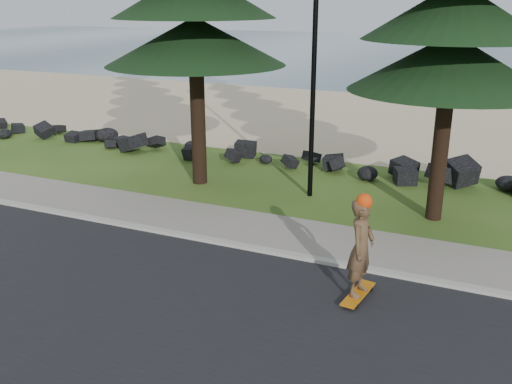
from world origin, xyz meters
The scene contains 9 objects.
ground centered at (0.00, 0.00, 0.00)m, with size 160.00×160.00×0.00m, color #325219.
road centered at (0.00, -4.50, 0.01)m, with size 160.00×7.00×0.02m, color black.
kerb centered at (0.00, -0.90, 0.05)m, with size 160.00×0.20×0.10m, color #ADAB9C.
sidewalk centered at (0.00, 0.20, 0.04)m, with size 160.00×2.00×0.08m, color gray.
beach_sand centered at (0.00, 14.50, 0.01)m, with size 160.00×15.00×0.01m, color #C6B584.
ocean centered at (0.00, 51.00, 0.00)m, with size 160.00×58.00×0.01m, color #365668.
seawall_boulders centered at (0.00, 5.60, 0.00)m, with size 60.00×2.40×1.10m, color black, non-canonical shape.
lamp_post centered at (0.00, 3.20, 4.13)m, with size 0.25×0.14×8.14m.
skateboarder centered at (2.75, -2.09, 1.05)m, with size 0.53×1.15×2.10m.
Camera 1 is at (4.85, -11.64, 5.44)m, focal length 40.00 mm.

